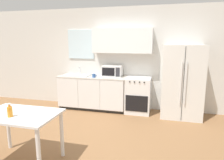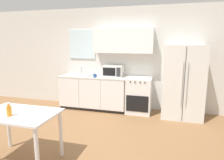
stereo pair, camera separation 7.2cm
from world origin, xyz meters
name	(u,v)px [view 1 (the left image)]	position (x,y,z in m)	size (l,w,h in m)	color
ground_plane	(90,138)	(0.00, 0.00, 0.00)	(12.00, 12.00, 0.00)	olive
wall_back	(116,56)	(0.02, 1.99, 1.42)	(12.00, 0.38, 2.70)	silver
kitchen_counter	(93,92)	(-0.53, 1.67, 0.45)	(1.83, 0.65, 0.90)	#333333
oven_range	(138,95)	(0.69, 1.68, 0.45)	(0.62, 0.63, 0.90)	white
refrigerator	(182,82)	(1.74, 1.63, 0.87)	(0.93, 0.74, 1.74)	silver
kitchen_sink	(78,75)	(-0.97, 1.67, 0.91)	(0.69, 0.45, 0.22)	#B7BABC
microwave	(112,71)	(-0.02, 1.78, 1.04)	(0.52, 0.34, 0.29)	silver
coffee_mug	(94,76)	(-0.43, 1.48, 0.94)	(0.11, 0.08, 0.09)	#335999
dining_table	(20,121)	(-0.72, -0.97, 0.66)	(1.12, 0.73, 0.78)	white
drink_bottle	(10,111)	(-0.75, -1.11, 0.86)	(0.07, 0.07, 0.19)	orange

